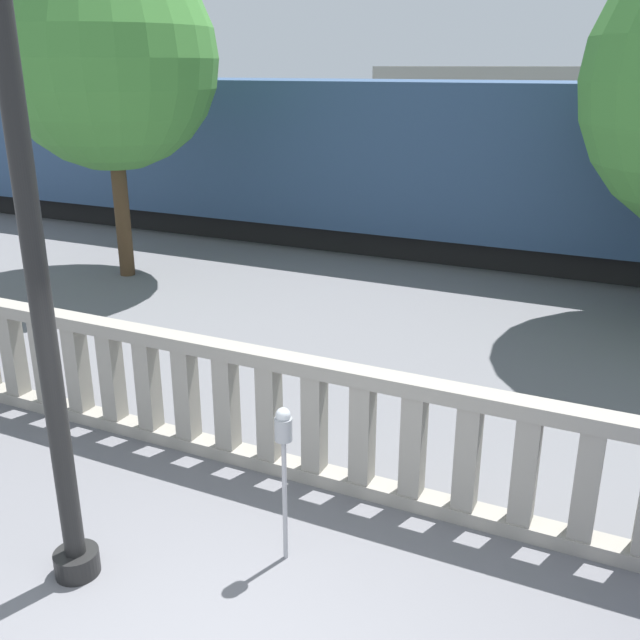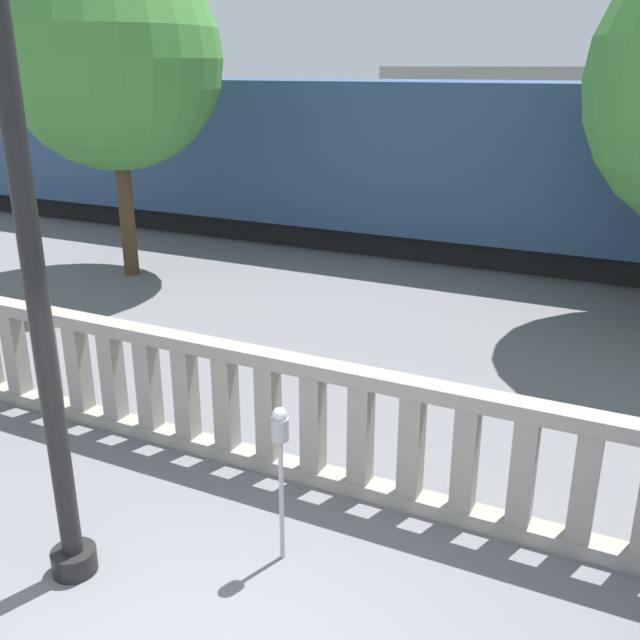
# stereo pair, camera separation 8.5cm
# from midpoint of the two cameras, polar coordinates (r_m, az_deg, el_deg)

# --- Properties ---
(balustrade) EXTENTS (16.55, 0.24, 1.29)m
(balustrade) POSITION_cam_midpoint_polar(r_m,az_deg,el_deg) (6.79, 3.65, -9.01)
(balustrade) COLOR gray
(balustrade) RESTS_ON ground
(lamppost) EXTENTS (0.36, 0.36, 6.74)m
(lamppost) POSITION_cam_midpoint_polar(r_m,az_deg,el_deg) (5.20, -22.86, 13.90)
(lamppost) COLOR black
(lamppost) RESTS_ON ground
(parking_meter) EXTENTS (0.14, 0.14, 1.40)m
(parking_meter) POSITION_cam_midpoint_polar(r_m,az_deg,el_deg) (5.72, -2.76, -9.83)
(parking_meter) COLOR #99999E
(parking_meter) RESTS_ON ground
(train_near) EXTENTS (26.63, 2.94, 4.20)m
(train_near) POSITION_cam_midpoint_polar(r_m,az_deg,el_deg) (16.11, 7.91, 12.34)
(train_near) COLOR black
(train_near) RESTS_ON ground
(train_far) EXTENTS (20.16, 2.99, 4.46)m
(train_far) POSITION_cam_midpoint_polar(r_m,az_deg,el_deg) (32.28, 23.62, 14.82)
(train_far) COLOR black
(train_far) RESTS_ON ground
(tree_left) EXTENTS (3.96, 3.96, 6.00)m
(tree_left) POSITION_cam_midpoint_polar(r_m,az_deg,el_deg) (14.09, -16.09, 19.43)
(tree_left) COLOR #4C3823
(tree_left) RESTS_ON ground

